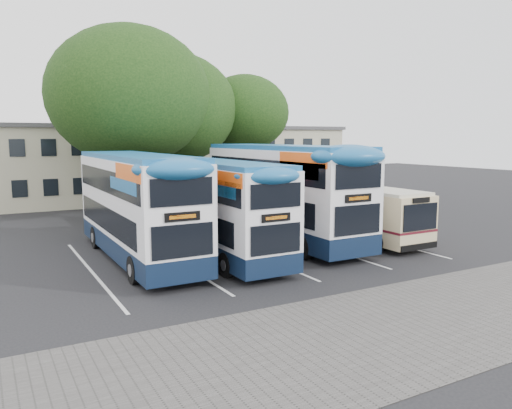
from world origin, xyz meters
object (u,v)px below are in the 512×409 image
Objects in this scene: bus_dd_left at (137,202)px; bus_dd_mid at (216,204)px; bus_dd_right at (281,189)px; lamp_post at (268,139)px; tree_right at (245,113)px; bus_single at (351,208)px; tree_left at (129,96)px; tree_mid at (172,108)px.

bus_dd_left is 3.37m from bus_dd_mid.
bus_dd_right reaches higher than bus_dd_mid.
bus_dd_mid is at bearing -127.28° from lamp_post.
tree_right is 15.98m from bus_dd_mid.
lamp_post is at bearing 76.47° from bus_single.
tree_left is at bearing -162.77° from lamp_post.
tree_left is 15.15m from bus_single.
bus_single is at bearing 2.25° from bus_dd_mid.
lamp_post is 0.78× the size of bus_dd_right.
lamp_post is 19.00m from bus_dd_mid.
tree_mid is (3.28, 1.65, -0.60)m from tree_left.
tree_right is 17.00m from bus_dd_left.
tree_mid is at bearing 112.53° from bus_single.
tree_mid reaches higher than bus_single.
lamp_post is 0.83× the size of tree_mid.
bus_single is (5.21, -12.56, -5.58)m from tree_mid.
tree_mid is 1.18× the size of bus_single.
bus_dd_mid is 0.87× the size of bus_dd_right.
lamp_post is 15.47m from bus_single.
bus_dd_left is 7.44m from bus_dd_right.
tree_right is at bearing 70.85° from bus_dd_right.
tree_mid reaches higher than tree_right.
lamp_post is at bearing 52.72° from bus_dd_mid.
tree_mid reaches higher than lamp_post.
tree_mid reaches higher than bus_dd_right.
bus_dd_mid is 4.49m from bus_dd_right.
tree_left is at bearing -169.48° from tree_right.
bus_dd_right reaches higher than bus_dd_left.
tree_right is at bearing 10.52° from tree_left.
bus_dd_right is 3.93m from bus_single.
tree_mid is at bearing 78.38° from bus_dd_mid.
bus_dd_mid is at bearing -177.75° from bus_single.
bus_dd_left is at bearing 175.90° from bus_single.
bus_dd_left is (-2.54, -10.13, -5.25)m from tree_left.
tree_left is 12.48m from bus_dd_mid.
bus_single is (11.03, -0.79, -0.93)m from bus_dd_left.
tree_left reaches higher than tree_mid.
bus_dd_left is at bearing -116.32° from tree_mid.
tree_left is 12.09m from bus_dd_right.
tree_left is at bearing 127.89° from bus_single.
tree_left is 1.23× the size of tree_right.
tree_mid is 1.08× the size of bus_dd_mid.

